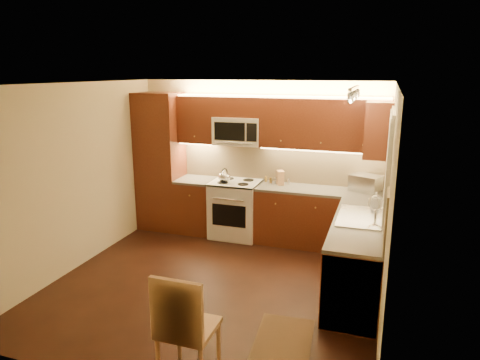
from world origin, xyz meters
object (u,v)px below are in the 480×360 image
(stove, at_px, (236,209))
(microwave, at_px, (238,131))
(kettle, at_px, (224,175))
(knife_block, at_px, (280,178))
(toaster_oven, at_px, (366,183))
(soap_bottle, at_px, (376,200))
(dining_chair, at_px, (188,325))
(sink, at_px, (360,212))

(stove, xyz_separation_m, microwave, (0.00, 0.14, 1.26))
(stove, relative_size, kettle, 4.07)
(microwave, distance_m, knife_block, 1.00)
(toaster_oven, relative_size, soap_bottle, 1.95)
(soap_bottle, bearing_deg, stove, 177.24)
(kettle, distance_m, dining_chair, 3.45)
(kettle, relative_size, dining_chair, 0.22)
(kettle, bearing_deg, stove, 48.17)
(kettle, height_order, dining_chair, kettle)
(kettle, bearing_deg, sink, -5.98)
(dining_chair, bearing_deg, toaster_oven, 70.47)
(microwave, bearing_deg, dining_chair, -78.18)
(stove, bearing_deg, dining_chair, -77.72)
(dining_chair, bearing_deg, knife_block, 90.75)
(stove, height_order, soap_bottle, soap_bottle)
(knife_block, bearing_deg, toaster_oven, -23.14)
(microwave, xyz_separation_m, knife_block, (0.70, -0.01, -0.71))
(soap_bottle, bearing_deg, microwave, 174.04)
(soap_bottle, bearing_deg, knife_block, 166.03)
(stove, xyz_separation_m, kettle, (-0.16, -0.09, 0.57))
(stove, xyz_separation_m, dining_chair, (0.73, -3.38, 0.06))
(sink, relative_size, toaster_oven, 2.07)
(knife_block, bearing_deg, microwave, 155.02)
(microwave, distance_m, sink, 2.48)
(sink, height_order, toaster_oven, toaster_oven)
(soap_bottle, xyz_separation_m, dining_chair, (-1.43, -2.70, -0.48))
(sink, distance_m, kettle, 2.40)
(knife_block, xyz_separation_m, dining_chair, (0.03, -3.50, -0.49))
(knife_block, relative_size, soap_bottle, 1.04)
(toaster_oven, xyz_separation_m, knife_block, (-1.29, -0.01, -0.01))
(sink, bearing_deg, stove, 150.64)
(stove, relative_size, soap_bottle, 4.32)
(toaster_oven, distance_m, dining_chair, 3.76)
(stove, distance_m, soap_bottle, 2.33)
(microwave, xyz_separation_m, sink, (2.00, -1.26, -0.74))
(stove, bearing_deg, knife_block, 9.72)
(microwave, bearing_deg, knife_block, -1.20)
(microwave, distance_m, dining_chair, 3.78)
(toaster_oven, height_order, knife_block, toaster_oven)
(sink, relative_size, dining_chair, 0.82)
(kettle, bearing_deg, soap_bottle, 5.53)
(knife_block, distance_m, dining_chair, 3.53)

